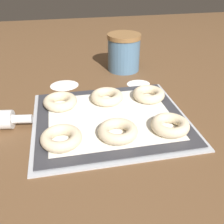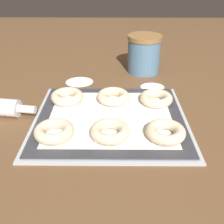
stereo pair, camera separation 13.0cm
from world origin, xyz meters
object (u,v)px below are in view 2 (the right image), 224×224
object	(u,v)px
bagel_front_left	(54,131)
bagel_front_center	(110,131)
bagel_back_center	(113,96)
flour_canister	(144,54)
bagel_back_right	(156,98)
bagel_back_left	(67,97)
baking_tray	(112,118)
bagel_front_right	(165,132)

from	to	relation	value
bagel_front_left	bagel_front_center	xyz separation A→B (m)	(0.14, 0.00, 0.00)
bagel_back_center	flour_canister	xyz separation A→B (m)	(0.12, 0.26, 0.05)
bagel_back_center	bagel_back_right	bearing A→B (deg)	-4.81
bagel_back_left	bagel_back_right	xyz separation A→B (m)	(0.27, -0.01, 0.00)
bagel_back_left	baking_tray	bearing A→B (deg)	-33.04
bagel_front_left	bagel_back_center	size ratio (longest dim) A/B	1.00
baking_tray	bagel_front_center	world-z (taller)	bagel_front_center
bagel_front_center	bagel_front_right	bearing A→B (deg)	-0.42
bagel_front_left	bagel_front_center	bearing A→B (deg)	0.05
bagel_front_right	bagel_back_left	bearing A→B (deg)	145.89
bagel_back_left	bagel_back_right	size ratio (longest dim) A/B	1.00
bagel_front_left	bagel_front_right	bearing A→B (deg)	-0.18
bagel_back_center	bagel_back_right	distance (m)	0.13
bagel_front_right	baking_tray	bearing A→B (deg)	144.80
bagel_back_center	bagel_back_left	bearing A→B (deg)	-179.13
bagel_front_left	flour_canister	size ratio (longest dim) A/B	0.70
bagel_front_left	bagel_back_left	xyz separation A→B (m)	(0.00, 0.18, 0.00)
bagel_front_center	bagel_back_left	world-z (taller)	same
bagel_back_left	bagel_back_right	world-z (taller)	same
flour_canister	bagel_back_right	bearing A→B (deg)	-87.26
bagel_back_right	flour_canister	size ratio (longest dim) A/B	0.70
bagel_front_right	flour_canister	distance (m)	0.45
bagel_front_center	bagel_back_left	xyz separation A→B (m)	(-0.14, 0.18, 0.00)
bagel_front_right	bagel_back_center	size ratio (longest dim) A/B	1.00
bagel_front_center	bagel_front_right	distance (m)	0.14
baking_tray	bagel_back_center	xyz separation A→B (m)	(0.00, 0.09, 0.02)
bagel_back_center	bagel_back_right	xyz separation A→B (m)	(0.13, -0.01, 0.00)
baking_tray	bagel_front_left	xyz separation A→B (m)	(-0.14, -0.09, 0.02)
bagel_front_center	bagel_back_right	size ratio (longest dim) A/B	1.00
bagel_front_center	flour_canister	distance (m)	0.47
baking_tray	bagel_back_center	size ratio (longest dim) A/B	4.30
bagel_front_center	bagel_back_center	xyz separation A→B (m)	(0.01, 0.18, 0.00)
bagel_front_right	bagel_back_right	bearing A→B (deg)	89.67
baking_tray	bagel_front_right	xyz separation A→B (m)	(0.13, -0.09, 0.02)
flour_canister	bagel_front_right	bearing A→B (deg)	-88.45
baking_tray	bagel_back_right	world-z (taller)	bagel_back_right
bagel_back_left	bagel_back_right	distance (m)	0.27
bagel_front_right	bagel_back_right	distance (m)	0.17
bagel_back_center	bagel_front_center	bearing A→B (deg)	-91.81
bagel_front_center	bagel_back_center	distance (m)	0.19
flour_canister	bagel_front_center	bearing A→B (deg)	-105.35
bagel_back_left	bagel_back_center	bearing A→B (deg)	0.87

